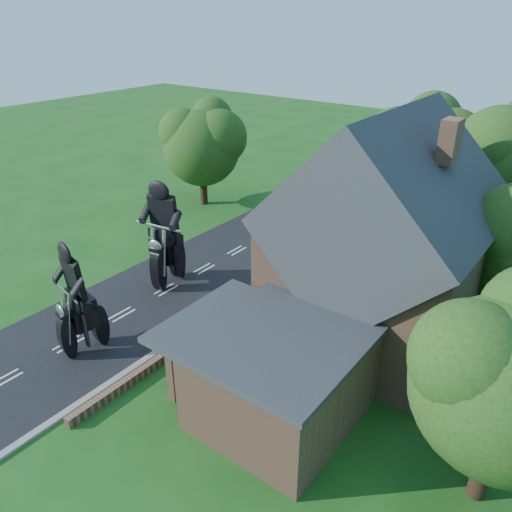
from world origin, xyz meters
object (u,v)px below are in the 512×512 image
Objects in this scene: garden_wall at (253,296)px; house at (382,248)px; annex at (278,374)px; motorcycle_follow at (168,269)px; motorcycle_lead at (84,335)px.

garden_wall is 2.15× the size of house.
motorcycle_follow is (-10.26, 4.43, -0.89)m from annex.
garden_wall is at bearing -172.82° from motorcycle_follow.
motorcycle_lead is at bearing -167.62° from annex.
motorcycle_follow is (-4.69, -1.37, 0.68)m from garden_wall.
motorcycle_follow reaches higher than motorcycle_lead.
garden_wall is 11.61× the size of motorcycle_follow.
house reaches higher than motorcycle_lead.
annex is at bearing -46.16° from garden_wall.
house is 11.66m from motorcycle_follow.
house is 7.30m from annex.
garden_wall is 3.12× the size of annex.
house is at bearing 9.17° from garden_wall.
garden_wall is at bearing -102.11° from motorcycle_lead.
motorcycle_follow is (-1.39, 6.37, 0.09)m from motorcycle_lead.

